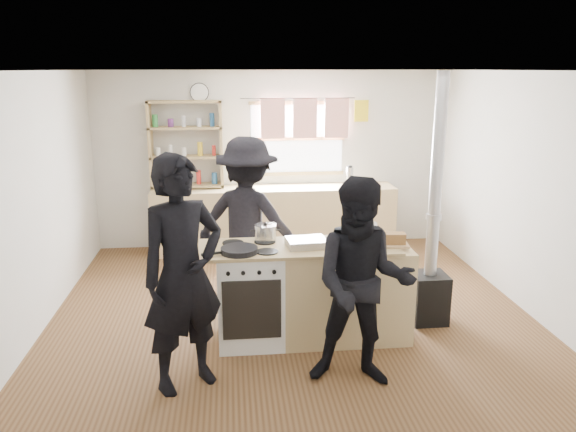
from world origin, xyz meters
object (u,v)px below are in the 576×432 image
object	(u,v)px
thermos	(350,177)
bread_board	(393,240)
stockpot_counter	(361,233)
person_near_left	(183,275)
stockpot_stove	(266,232)
roast_tray	(306,242)
flue_heater	(431,261)
person_far	(248,222)
cooking_island	(313,292)
skillet_greens	(239,250)
person_near_right	(363,284)

from	to	relation	value
thermos	bread_board	bearing A→B (deg)	-93.97
stockpot_counter	person_near_left	distance (m)	1.75
stockpot_stove	bread_board	size ratio (longest dim) A/B	0.71
roast_tray	flue_heater	world-z (taller)	flue_heater
person_near_left	person_far	bearing A→B (deg)	39.46
stockpot_stove	stockpot_counter	bearing A→B (deg)	-12.19
flue_heater	bread_board	bearing A→B (deg)	-147.46
thermos	cooking_island	bearing A→B (deg)	-108.48
skillet_greens	stockpot_stove	distance (m)	0.44
stockpot_counter	bread_board	size ratio (longest dim) A/B	0.98
flue_heater	stockpot_counter	bearing A→B (deg)	-164.43
person_far	bread_board	bearing A→B (deg)	164.59
bread_board	flue_heater	size ratio (longest dim) A/B	0.12
skillet_greens	person_near_right	distance (m)	1.18
stockpot_counter	cooking_island	bearing A→B (deg)	-177.33
roast_tray	person_far	xyz separation A→B (m)	(-0.51, 0.93, -0.05)
bread_board	person_near_right	distance (m)	0.88
person_near_right	bread_board	bearing A→B (deg)	70.49
stockpot_stove	stockpot_counter	world-z (taller)	stockpot_counter
cooking_island	skillet_greens	xyz separation A→B (m)	(-0.69, -0.14, 0.49)
flue_heater	person_near_left	distance (m)	2.57
person_near_right	person_far	world-z (taller)	person_far
thermos	stockpot_stove	size ratio (longest dim) A/B	1.29
person_near_left	stockpot_counter	bearing A→B (deg)	-6.72
cooking_island	person_near_right	bearing A→B (deg)	-71.76
cooking_island	person_far	bearing A→B (deg)	122.47
thermos	bread_board	distance (m)	2.86
person_far	stockpot_stove	bearing A→B (deg)	123.62
skillet_greens	stockpot_counter	xyz separation A→B (m)	(1.14, 0.17, 0.07)
cooking_island	person_near_left	size ratio (longest dim) A/B	1.03
stockpot_stove	person_far	bearing A→B (deg)	101.86
cooking_island	person_near_left	bearing A→B (deg)	-147.97
thermos	flue_heater	distance (m)	2.58
skillet_greens	person_near_right	bearing A→B (deg)	-35.06
thermos	person_near_right	xyz separation A→B (m)	(-0.66, -3.59, -0.18)
person_far	thermos	bearing A→B (deg)	-107.30
bread_board	person_near_left	size ratio (longest dim) A/B	0.16
stockpot_counter	person_far	xyz separation A→B (m)	(-1.03, 0.89, -0.11)
stockpot_counter	person_near_left	bearing A→B (deg)	-155.19
stockpot_stove	thermos	bearing A→B (deg)	62.01
flue_heater	person_near_left	size ratio (longest dim) A/B	1.31
cooking_island	bread_board	bearing A→B (deg)	-6.23
skillet_greens	roast_tray	distance (m)	0.63
cooking_island	person_far	size ratio (longest dim) A/B	1.07
cooking_island	thermos	bearing A→B (deg)	71.52
person_near_left	skillet_greens	bearing A→B (deg)	20.15
person_near_right	flue_heater	bearing A→B (deg)	60.17
flue_heater	thermos	bearing A→B (deg)	96.71
stockpot_counter	person_near_right	world-z (taller)	person_near_right
stockpot_stove	flue_heater	world-z (taller)	flue_heater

